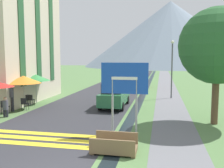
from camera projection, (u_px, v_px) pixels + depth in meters
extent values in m
plane|color=#517542|center=(134.00, 91.00, 27.05)|extent=(160.00, 160.00, 0.00)
cube|color=#2D2D33|center=(124.00, 81.00, 37.29)|extent=(6.40, 60.00, 0.01)
cube|color=slate|center=(166.00, 82.00, 36.11)|extent=(2.20, 60.00, 0.01)
cube|color=black|center=(149.00, 82.00, 36.57)|extent=(0.60, 60.00, 0.00)
cube|color=yellow|center=(29.00, 144.00, 10.45)|extent=(5.44, 0.44, 0.01)
cube|color=yellow|center=(37.00, 138.00, 11.13)|extent=(5.44, 0.44, 0.01)
cube|color=yellow|center=(44.00, 134.00, 11.81)|extent=(5.44, 0.44, 0.01)
cone|color=slate|center=(170.00, 34.00, 96.41)|extent=(66.07, 66.07, 24.98)
cube|color=beige|center=(9.00, 26.00, 20.41)|extent=(5.03, 8.88, 12.26)
cube|color=#285633|center=(21.00, 21.00, 17.53)|extent=(0.06, 0.70, 9.19)
cube|color=#285633|center=(38.00, 26.00, 19.91)|extent=(0.06, 0.70, 9.19)
cube|color=#285633|center=(51.00, 29.00, 22.30)|extent=(0.06, 0.70, 9.19)
cylinder|color=#9E9EA3|center=(113.00, 106.00, 11.70)|extent=(0.10, 0.10, 2.70)
cylinder|color=#9E9EA3|center=(136.00, 106.00, 11.49)|extent=(0.10, 0.10, 2.70)
cube|color=#1947B7|center=(124.00, 78.00, 11.44)|extent=(2.18, 0.05, 1.43)
cube|color=white|center=(124.00, 78.00, 11.41)|extent=(1.20, 0.02, 0.14)
cube|color=brown|center=(114.00, 148.00, 9.54)|extent=(1.70, 1.10, 0.12)
cube|color=brown|center=(112.00, 146.00, 9.01)|extent=(1.70, 0.08, 0.45)
cube|color=brown|center=(117.00, 137.00, 10.01)|extent=(1.70, 0.08, 0.45)
cube|color=brown|center=(95.00, 149.00, 9.70)|extent=(0.16, 0.99, 0.08)
cube|color=brown|center=(134.00, 152.00, 9.40)|extent=(0.16, 0.99, 0.08)
cube|color=#28663D|center=(115.00, 97.00, 18.18)|extent=(1.63, 4.35, 0.84)
cube|color=#23282D|center=(114.00, 87.00, 17.88)|extent=(1.39, 2.39, 0.68)
cylinder|color=black|center=(108.00, 99.00, 19.68)|extent=(0.18, 0.60, 0.60)
cylinder|color=black|center=(128.00, 100.00, 19.39)|extent=(0.18, 0.60, 0.60)
cylinder|color=black|center=(100.00, 106.00, 17.06)|extent=(0.18, 0.60, 0.60)
cylinder|color=black|center=(122.00, 107.00, 16.76)|extent=(0.18, 0.60, 0.60)
cube|color=#A31919|center=(134.00, 81.00, 29.98)|extent=(1.79, 4.18, 0.84)
cube|color=#23282D|center=(134.00, 75.00, 29.70)|extent=(1.52, 2.30, 0.68)
cylinder|color=black|center=(128.00, 84.00, 31.46)|extent=(0.18, 0.60, 0.60)
cylinder|color=black|center=(142.00, 84.00, 31.13)|extent=(0.18, 0.60, 0.60)
cylinder|color=black|center=(126.00, 86.00, 28.93)|extent=(0.18, 0.60, 0.60)
cylinder|color=black|center=(140.00, 86.00, 28.60)|extent=(0.18, 0.60, 0.60)
cube|color=#232328|center=(26.00, 100.00, 18.59)|extent=(0.40, 0.40, 0.04)
cube|color=#232328|center=(25.00, 98.00, 18.39)|extent=(0.40, 0.04, 0.40)
cylinder|color=#232328|center=(26.00, 102.00, 18.81)|extent=(0.03, 0.03, 0.45)
cylinder|color=#232328|center=(30.00, 102.00, 18.74)|extent=(0.03, 0.03, 0.45)
cylinder|color=#232328|center=(23.00, 103.00, 18.48)|extent=(0.03, 0.03, 0.45)
cylinder|color=#232328|center=(27.00, 103.00, 18.41)|extent=(0.03, 0.03, 0.45)
cube|color=#232328|center=(25.00, 104.00, 17.06)|extent=(0.40, 0.40, 0.04)
cube|color=#232328|center=(24.00, 101.00, 16.87)|extent=(0.40, 0.04, 0.40)
cylinder|color=#232328|center=(24.00, 106.00, 17.29)|extent=(0.03, 0.03, 0.45)
cylinder|color=#232328|center=(29.00, 106.00, 17.22)|extent=(0.03, 0.03, 0.45)
cylinder|color=#232328|center=(22.00, 107.00, 16.96)|extent=(0.03, 0.03, 0.45)
cylinder|color=#232328|center=(26.00, 107.00, 16.89)|extent=(0.03, 0.03, 0.45)
cube|color=#232328|center=(5.00, 107.00, 16.00)|extent=(0.40, 0.40, 0.04)
cube|color=#232328|center=(3.00, 104.00, 15.80)|extent=(0.40, 0.04, 0.40)
cylinder|color=#232328|center=(5.00, 109.00, 16.22)|extent=(0.03, 0.03, 0.45)
cylinder|color=#232328|center=(9.00, 110.00, 16.16)|extent=(0.03, 0.03, 0.45)
cylinder|color=#232328|center=(1.00, 111.00, 15.89)|extent=(0.03, 0.03, 0.45)
cylinder|color=#232328|center=(6.00, 111.00, 15.82)|extent=(0.03, 0.03, 0.45)
cube|color=#232328|center=(31.00, 100.00, 18.63)|extent=(0.40, 0.40, 0.04)
cube|color=#232328|center=(30.00, 97.00, 18.43)|extent=(0.40, 0.04, 0.40)
cylinder|color=#232328|center=(30.00, 102.00, 18.85)|extent=(0.03, 0.03, 0.45)
cylinder|color=#232328|center=(35.00, 102.00, 18.78)|extent=(0.03, 0.03, 0.45)
cylinder|color=#232328|center=(28.00, 103.00, 18.52)|extent=(0.03, 0.03, 0.45)
cylinder|color=#232328|center=(32.00, 103.00, 18.45)|extent=(0.03, 0.03, 0.45)
cylinder|color=#B7B2A8|center=(24.00, 94.00, 17.40)|extent=(0.06, 0.06, 2.17)
cone|color=orange|center=(24.00, 79.00, 17.29)|extent=(2.41, 2.41, 0.52)
cylinder|color=#B7B2A8|center=(36.00, 90.00, 19.54)|extent=(0.06, 0.06, 2.13)
cone|color=#338442|center=(36.00, 78.00, 19.43)|extent=(2.26, 2.26, 0.48)
cylinder|color=#282833|center=(4.00, 113.00, 15.11)|extent=(0.14, 0.14, 0.46)
cylinder|color=#282833|center=(7.00, 113.00, 15.07)|extent=(0.14, 0.14, 0.46)
cylinder|color=#4C4C56|center=(5.00, 105.00, 15.04)|extent=(0.32, 0.32, 0.56)
sphere|color=tan|center=(5.00, 99.00, 14.99)|extent=(0.22, 0.22, 0.22)
cylinder|color=#282833|center=(10.00, 104.00, 16.63)|extent=(0.14, 0.14, 0.98)
cylinder|color=#282833|center=(13.00, 104.00, 16.60)|extent=(0.14, 0.14, 0.98)
cylinder|color=#4C4C56|center=(11.00, 93.00, 16.53)|extent=(0.32, 0.32, 0.58)
sphere|color=beige|center=(11.00, 87.00, 16.49)|extent=(0.22, 0.22, 0.22)
cylinder|color=#515156|center=(172.00, 71.00, 21.88)|extent=(0.12, 0.12, 4.80)
sphere|color=silver|center=(173.00, 42.00, 21.61)|extent=(0.28, 0.28, 0.28)
cylinder|color=brown|center=(215.00, 101.00, 13.44)|extent=(0.36, 0.36, 2.49)
sphere|color=#285B2D|center=(217.00, 46.00, 13.13)|extent=(4.06, 4.06, 4.06)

